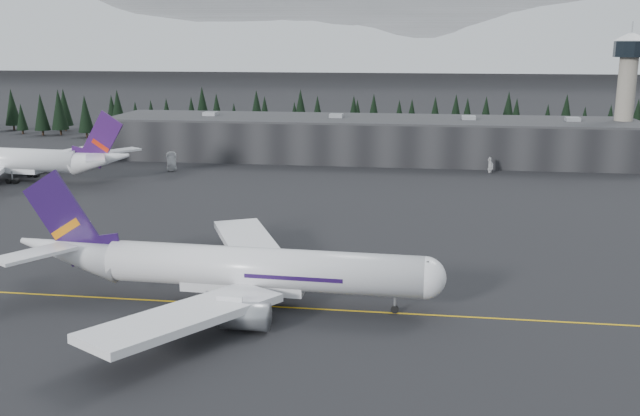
# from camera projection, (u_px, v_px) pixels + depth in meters

# --- Properties ---
(ground) EXTENTS (1400.00, 1400.00, 0.00)m
(ground) POSITION_uv_depth(u_px,v_px,m) (300.00, 303.00, 99.98)
(ground) COLOR black
(ground) RESTS_ON ground
(taxiline) EXTENTS (400.00, 0.40, 0.02)m
(taxiline) POSITION_uv_depth(u_px,v_px,m) (297.00, 308.00, 98.05)
(taxiline) COLOR gold
(taxiline) RESTS_ON ground
(terminal) EXTENTS (160.00, 30.00, 12.60)m
(terminal) POSITION_uv_depth(u_px,v_px,m) (368.00, 138.00, 218.90)
(terminal) COLOR black
(terminal) RESTS_ON ground
(control_tower) EXTENTS (10.00, 10.00, 37.70)m
(control_tower) POSITION_uv_depth(u_px,v_px,m) (627.00, 84.00, 207.50)
(control_tower) COLOR gray
(control_tower) RESTS_ON ground
(treeline) EXTENTS (360.00, 20.00, 15.00)m
(treeline) POSITION_uv_depth(u_px,v_px,m) (376.00, 121.00, 254.26)
(treeline) COLOR black
(treeline) RESTS_ON ground
(mountain_ridge) EXTENTS (4400.00, 900.00, 420.00)m
(mountain_ridge) POSITION_uv_depth(u_px,v_px,m) (413.00, 64.00, 1063.05)
(mountain_ridge) COLOR white
(mountain_ridge) RESTS_ON ground
(jet_main) EXTENTS (61.81, 57.01, 18.17)m
(jet_main) POSITION_uv_depth(u_px,v_px,m) (226.00, 267.00, 99.15)
(jet_main) COLOR white
(jet_main) RESTS_ON ground
(jet_parked) EXTENTS (63.85, 58.76, 18.77)m
(jet_parked) POSITION_uv_depth(u_px,v_px,m) (17.00, 160.00, 185.89)
(jet_parked) COLOR white
(jet_parked) RESTS_ON ground
(gse_vehicle_a) EXTENTS (3.88, 6.05, 1.55)m
(gse_vehicle_a) POSITION_uv_depth(u_px,v_px,m) (172.00, 168.00, 199.61)
(gse_vehicle_a) COLOR white
(gse_vehicle_a) RESTS_ON ground
(gse_vehicle_b) EXTENTS (4.65, 2.26, 1.53)m
(gse_vehicle_b) POSITION_uv_depth(u_px,v_px,m) (490.00, 170.00, 196.72)
(gse_vehicle_b) COLOR silver
(gse_vehicle_b) RESTS_ON ground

